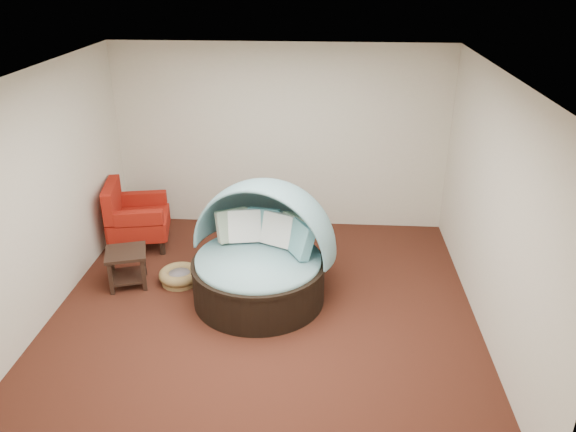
# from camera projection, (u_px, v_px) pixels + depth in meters

# --- Properties ---
(floor) EXTENTS (5.00, 5.00, 0.00)m
(floor) POSITION_uv_depth(u_px,v_px,m) (264.00, 310.00, 6.75)
(floor) COLOR #481E14
(floor) RESTS_ON ground
(wall_back) EXTENTS (5.00, 0.00, 5.00)m
(wall_back) POSITION_uv_depth(u_px,v_px,m) (281.00, 138.00, 8.43)
(wall_back) COLOR beige
(wall_back) RESTS_ON floor
(wall_front) EXTENTS (5.00, 0.00, 5.00)m
(wall_front) POSITION_uv_depth(u_px,v_px,m) (222.00, 345.00, 3.90)
(wall_front) COLOR beige
(wall_front) RESTS_ON floor
(wall_left) EXTENTS (0.00, 5.00, 5.00)m
(wall_left) POSITION_uv_depth(u_px,v_px,m) (42.00, 197.00, 6.33)
(wall_left) COLOR beige
(wall_left) RESTS_ON floor
(wall_right) EXTENTS (0.00, 5.00, 5.00)m
(wall_right) POSITION_uv_depth(u_px,v_px,m) (494.00, 210.00, 6.01)
(wall_right) COLOR beige
(wall_right) RESTS_ON floor
(ceiling) EXTENTS (5.00, 5.00, 0.00)m
(ceiling) POSITION_uv_depth(u_px,v_px,m) (259.00, 74.00, 5.58)
(ceiling) COLOR white
(ceiling) RESTS_ON wall_back
(canopy_daybed) EXTENTS (2.05, 2.02, 1.49)m
(canopy_daybed) POSITION_uv_depth(u_px,v_px,m) (261.00, 246.00, 6.77)
(canopy_daybed) COLOR black
(canopy_daybed) RESTS_ON floor
(pet_basket) EXTENTS (0.70, 0.70, 0.19)m
(pet_basket) POSITION_uv_depth(u_px,v_px,m) (180.00, 276.00, 7.29)
(pet_basket) COLOR olive
(pet_basket) RESTS_ON floor
(red_armchair) EXTENTS (0.99, 0.99, 0.98)m
(red_armchair) POSITION_uv_depth(u_px,v_px,m) (134.00, 217.00, 8.11)
(red_armchair) COLOR black
(red_armchair) RESTS_ON floor
(side_table) EXTENTS (0.63, 0.63, 0.48)m
(side_table) POSITION_uv_depth(u_px,v_px,m) (127.00, 263.00, 7.17)
(side_table) COLOR black
(side_table) RESTS_ON floor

